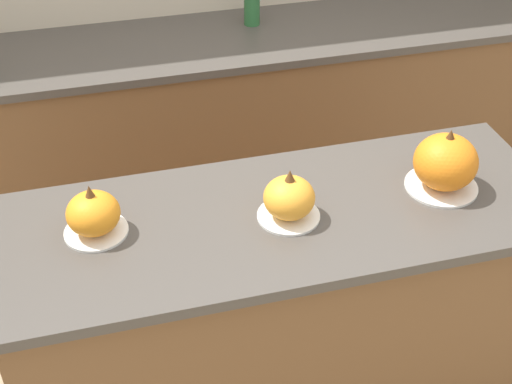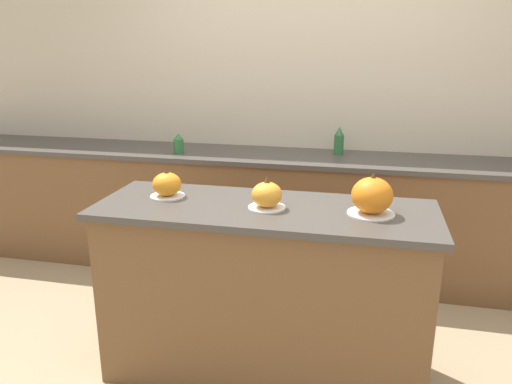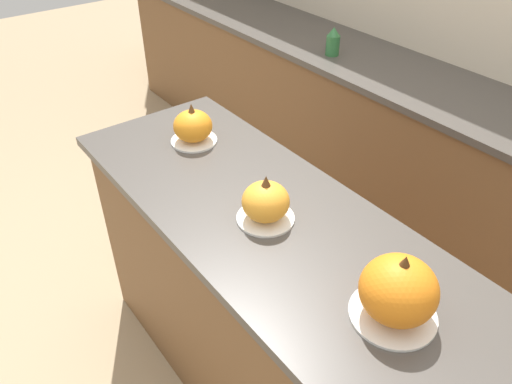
# 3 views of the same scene
# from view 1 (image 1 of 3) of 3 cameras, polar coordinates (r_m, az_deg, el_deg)

# --- Properties ---
(kitchen_island) EXTENTS (1.70, 0.62, 0.95)m
(kitchen_island) POSITION_cam_1_polar(r_m,az_deg,el_deg) (2.43, 1.78, -10.54)
(kitchen_island) COLOR brown
(kitchen_island) RESTS_ON ground_plane
(back_counter) EXTENTS (6.00, 0.60, 0.94)m
(back_counter) POSITION_cam_1_polar(r_m,az_deg,el_deg) (3.40, -4.29, 4.85)
(back_counter) COLOR brown
(back_counter) RESTS_ON ground_plane
(pumpkin_cake_left) EXTENTS (0.18, 0.18, 0.16)m
(pumpkin_cake_left) POSITION_cam_1_polar(r_m,az_deg,el_deg) (2.04, -12.88, -1.78)
(pumpkin_cake_left) COLOR white
(pumpkin_cake_left) RESTS_ON kitchen_island
(pumpkin_cake_center) EXTENTS (0.19, 0.19, 0.17)m
(pumpkin_cake_center) POSITION_cam_1_polar(r_m,az_deg,el_deg) (2.05, 2.67, -0.57)
(pumpkin_cake_center) COLOR white
(pumpkin_cake_center) RESTS_ON kitchen_island
(pumpkin_cake_right) EXTENTS (0.22, 0.22, 0.21)m
(pumpkin_cake_right) POSITION_cam_1_polar(r_m,az_deg,el_deg) (2.23, 14.92, 2.22)
(pumpkin_cake_right) COLOR white
(pumpkin_cake_right) RESTS_ON kitchen_island
(bottle_tall) EXTENTS (0.07, 0.07, 0.21)m
(bottle_tall) POSITION_cam_1_polar(r_m,az_deg,el_deg) (3.29, -0.33, 14.90)
(bottle_tall) COLOR #2D6B38
(bottle_tall) RESTS_ON back_counter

